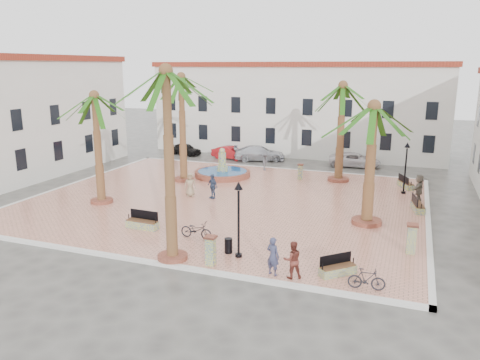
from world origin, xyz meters
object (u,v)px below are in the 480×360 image
at_px(litter_bin, 228,246).
at_px(pedestrian_north, 265,161).
at_px(fountain, 222,172).
at_px(palm_sw, 95,108).
at_px(bench_s, 142,223).
at_px(car_red, 230,153).
at_px(palm_s, 167,91).
at_px(pedestrian_fountain_b, 212,186).
at_px(pedestrian_fountain_a, 190,185).
at_px(bench_e, 418,207).
at_px(lamppost_s, 239,206).
at_px(car_white, 355,160).
at_px(bicycle_a, 196,230).
at_px(car_black, 186,149).
at_px(car_silver, 259,153).
at_px(bollard_n, 300,171).
at_px(bicycle_b, 367,279).
at_px(bench_se, 338,269).
at_px(cyclist_a, 273,256).
at_px(bollard_se, 211,250).
at_px(bollard_e, 412,238).
at_px(palm_e, 373,122).
at_px(palm_ne, 342,97).
at_px(pedestrian_east, 419,188).
at_px(bench_ne, 406,184).
at_px(lamppost_e, 406,159).
at_px(palm_nw, 181,88).

xyz_separation_m(litter_bin, pedestrian_north, (-3.93, 18.49, 0.42)).
distance_m(fountain, palm_sw, 12.53).
xyz_separation_m(bench_s, car_red, (-3.09, 21.27, 0.20)).
xyz_separation_m(palm_s, pedestrian_fountain_b, (-2.44, 10.29, -7.05)).
bearing_deg(pedestrian_fountain_a, bench_e, -18.35).
bearing_deg(lamppost_s, car_white, 83.93).
relative_size(bicycle_a, car_red, 0.48).
bearing_deg(car_black, bench_s, -143.16).
distance_m(lamppost_s, car_silver, 24.43).
height_order(fountain, pedestrian_fountain_b, fountain).
xyz_separation_m(pedestrian_fountain_b, car_white, (7.84, 14.82, -0.36)).
height_order(bench_e, bicycle_a, bench_e).
bearing_deg(bollard_n, bicycle_b, -68.57).
distance_m(bench_se, cyclist_a, 2.93).
distance_m(fountain, car_white, 12.89).
bearing_deg(bollard_se, pedestrian_fountain_b, 113.34).
distance_m(bollard_n, pedestrian_fountain_b, 8.80).
bearing_deg(pedestrian_north, bollard_e, -142.62).
distance_m(palm_e, cyclist_a, 10.38).
bearing_deg(cyclist_a, bollard_e, -120.96).
bearing_deg(palm_ne, pedestrian_east, -34.25).
height_order(bench_e, car_red, car_red).
xyz_separation_m(bench_s, car_black, (-8.32, 21.73, 0.17)).
xyz_separation_m(cyclist_a, bicycle_b, (4.02, 0.00, -0.42)).
distance_m(fountain, bench_ne, 14.48).
xyz_separation_m(lamppost_e, bollard_e, (0.67, -11.56, -1.74)).
bearing_deg(bollard_se, cyclist_a, 0.00).
height_order(bicycle_a, pedestrian_east, pedestrian_east).
height_order(bench_se, lamppost_s, lamppost_s).
distance_m(bench_ne, pedestrian_fountain_b, 14.68).
height_order(car_red, car_silver, car_silver).
height_order(palm_ne, car_silver, palm_ne).
bearing_deg(bench_ne, pedestrian_north, 54.45).
relative_size(bollard_se, bollard_n, 1.12).
bearing_deg(bollard_n, lamppost_s, -86.90).
xyz_separation_m(cyclist_a, car_red, (-11.74, 24.50, -0.39)).
height_order(palm_nw, car_silver, palm_nw).
bearing_deg(bollard_e, car_silver, 125.71).
distance_m(pedestrian_fountain_a, pedestrian_north, 10.19).
bearing_deg(palm_ne, bollard_e, -67.50).
xyz_separation_m(bicycle_b, car_white, (-3.60, 25.10, 0.04)).
distance_m(bench_se, lamppost_s, 5.32).
bearing_deg(bench_ne, car_white, 7.94).
bearing_deg(car_black, pedestrian_fountain_b, -131.06).
bearing_deg(pedestrian_fountain_b, palm_s, -47.70).
bearing_deg(car_black, palm_sw, -154.93).
bearing_deg(pedestrian_east, palm_e, -12.55).
xyz_separation_m(pedestrian_fountain_a, car_red, (-2.63, 14.29, -0.36)).
xyz_separation_m(palm_s, bicycle_a, (-0.11, 2.84, -7.43)).
xyz_separation_m(palm_sw, pedestrian_fountain_a, (4.92, 3.47, -5.49)).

